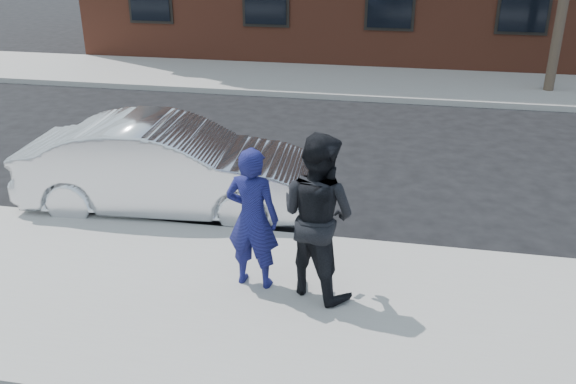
# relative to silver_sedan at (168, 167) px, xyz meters

# --- Properties ---
(ground) EXTENTS (100.00, 100.00, 0.00)m
(ground) POSITION_rel_silver_sedan_xyz_m (2.82, -2.30, -0.74)
(ground) COLOR black
(ground) RESTS_ON ground
(near_sidewalk) EXTENTS (50.00, 3.50, 0.15)m
(near_sidewalk) POSITION_rel_silver_sedan_xyz_m (2.82, -2.55, -0.67)
(near_sidewalk) COLOR gray
(near_sidewalk) RESTS_ON ground
(near_curb) EXTENTS (50.00, 0.10, 0.15)m
(near_curb) POSITION_rel_silver_sedan_xyz_m (2.82, -0.75, -0.67)
(near_curb) COLOR #999691
(near_curb) RESTS_ON ground
(far_sidewalk) EXTENTS (50.00, 3.50, 0.15)m
(far_sidewalk) POSITION_rel_silver_sedan_xyz_m (2.82, 8.95, -0.67)
(far_sidewalk) COLOR gray
(far_sidewalk) RESTS_ON ground
(far_curb) EXTENTS (50.00, 0.10, 0.15)m
(far_curb) POSITION_rel_silver_sedan_xyz_m (2.82, 7.15, -0.67)
(far_curb) COLOR #999691
(far_curb) RESTS_ON ground
(silver_sedan) EXTENTS (4.63, 1.94, 1.49)m
(silver_sedan) POSITION_rel_silver_sedan_xyz_m (0.00, 0.00, 0.00)
(silver_sedan) COLOR silver
(silver_sedan) RESTS_ON ground
(man_hoodie) EXTENTS (0.69, 0.53, 1.78)m
(man_hoodie) POSITION_rel_silver_sedan_xyz_m (1.91, -2.10, 0.30)
(man_hoodie) COLOR navy
(man_hoodie) RESTS_ON near_sidewalk
(man_peacoat) EXTENTS (1.22, 1.14, 2.01)m
(man_peacoat) POSITION_rel_silver_sedan_xyz_m (2.69, -2.10, 0.41)
(man_peacoat) COLOR black
(man_peacoat) RESTS_ON near_sidewalk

